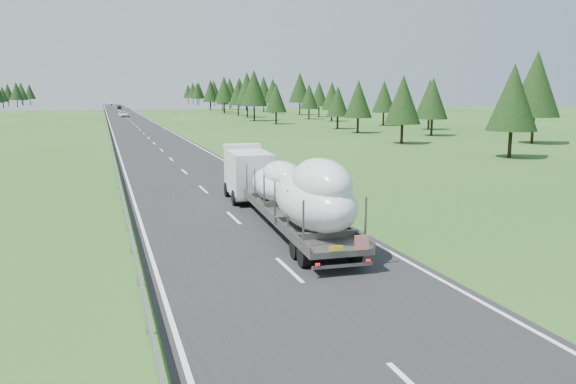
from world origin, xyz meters
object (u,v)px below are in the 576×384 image
object	(u,v)px
highway_sign	(183,119)
distant_van	(124,114)
distant_car_blue	(111,104)
distant_car_dark	(119,107)
boat_truck	(286,187)

from	to	relation	value
highway_sign	distant_van	world-z (taller)	highway_sign
highway_sign	distant_car_blue	world-z (taller)	highway_sign
highway_sign	distant_car_dark	bearing A→B (deg)	92.86
distant_van	distant_car_dark	world-z (taller)	distant_car_dark
boat_truck	distant_car_blue	bearing A→B (deg)	90.67
distant_car_dark	boat_truck	bearing A→B (deg)	-87.40
boat_truck	distant_car_blue	size ratio (longest dim) A/B	4.41
boat_truck	distant_car_dark	bearing A→B (deg)	90.35
distant_car_blue	boat_truck	bearing A→B (deg)	-93.87
highway_sign	distant_car_blue	bearing A→B (deg)	92.40
boat_truck	distant_car_blue	distance (m)	276.77
distant_car_dark	distant_car_blue	xyz separation A→B (m)	(-1.96, 72.03, -0.10)
distant_car_dark	distant_van	bearing A→B (deg)	-88.66
highway_sign	distant_van	bearing A→B (deg)	97.85
boat_truck	distant_van	world-z (taller)	boat_truck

